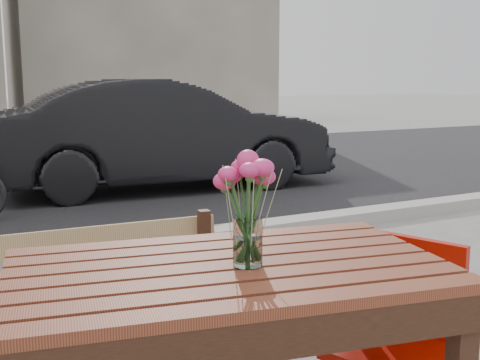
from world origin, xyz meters
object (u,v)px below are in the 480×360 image
Objects in this scene: main_table at (229,306)px; main_vase at (248,195)px; red_chair at (401,329)px; parked_car at (164,134)px.

main_vase is at bearing -31.02° from main_table.
main_vase reaches higher than red_chair.
main_table is 4.09× the size of main_vase.
main_table is at bearing 138.41° from main_vase.
main_table is 0.75m from red_chair.
main_vase is (-0.67, -0.05, 0.58)m from red_chair.
parked_car is (1.84, 5.51, 0.00)m from main_table.
parked_car is (1.13, 5.50, 0.23)m from red_chair.
main_table is at bearing 165.92° from parked_car.
main_table is at bearing -111.37° from red_chair.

